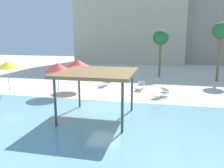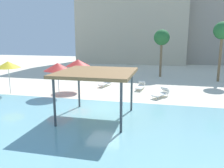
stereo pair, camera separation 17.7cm
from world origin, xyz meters
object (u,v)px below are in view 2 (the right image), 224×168
object	(u,v)px
beach_umbrella_red_0	(78,63)
palm_tree_1	(162,38)
beach_umbrella_yellow_2	(8,65)
lounge_chair_3	(161,93)
palm_tree_2	(222,32)
shade_pavilion	(96,74)
beach_umbrella_red_1	(58,67)
lounge_chair_0	(106,83)
lounge_chair_1	(141,86)

from	to	relation	value
beach_umbrella_red_0	palm_tree_1	world-z (taller)	palm_tree_1
beach_umbrella_yellow_2	lounge_chair_3	distance (m)	13.33
beach_umbrella_yellow_2	palm_tree_1	world-z (taller)	palm_tree_1
palm_tree_2	beach_umbrella_yellow_2	bearing A→B (deg)	-151.82
shade_pavilion	beach_umbrella_yellow_2	bearing A→B (deg)	155.32
lounge_chair_3	palm_tree_1	world-z (taller)	palm_tree_1
beach_umbrella_red_1	palm_tree_1	world-z (taller)	palm_tree_1
beach_umbrella_yellow_2	palm_tree_2	xyz separation A→B (m)	(19.07, 10.22, 2.85)
palm_tree_2	lounge_chair_0	bearing A→B (deg)	-156.12
lounge_chair_1	palm_tree_1	world-z (taller)	palm_tree_1
lounge_chair_1	beach_umbrella_yellow_2	bearing A→B (deg)	-62.19
beach_umbrella_red_0	beach_umbrella_yellow_2	bearing A→B (deg)	-151.18
lounge_chair_0	lounge_chair_1	size ratio (longest dim) A/B	1.02
beach_umbrella_red_0	lounge_chair_3	size ratio (longest dim) A/B	1.48
lounge_chair_3	beach_umbrella_yellow_2	bearing A→B (deg)	-51.57
beach_umbrella_yellow_2	lounge_chair_3	size ratio (longest dim) A/B	1.48
shade_pavilion	palm_tree_2	xyz separation A→B (m)	(9.84, 14.46, 2.66)
beach_umbrella_yellow_2	lounge_chair_3	world-z (taller)	beach_umbrella_yellow_2
lounge_chair_3	palm_tree_1	size ratio (longest dim) A/B	0.33
beach_umbrella_red_1	lounge_chair_3	distance (m)	8.91
lounge_chair_0	palm_tree_1	xyz separation A→B (m)	(5.29, 6.86, 4.39)
shade_pavilion	lounge_chair_3	world-z (taller)	shade_pavilion
beach_umbrella_red_0	lounge_chair_3	bearing A→B (deg)	-8.07
lounge_chair_1	palm_tree_1	bearing A→B (deg)	174.23
beach_umbrella_red_1	palm_tree_1	xyz separation A→B (m)	(8.15, 11.61, 2.23)
beach_umbrella_red_1	beach_umbrella_yellow_2	distance (m)	4.52
beach_umbrella_red_0	lounge_chair_3	xyz separation A→B (m)	(7.74, -1.10, -2.23)
beach_umbrella_red_1	lounge_chair_3	world-z (taller)	beach_umbrella_red_1
beach_umbrella_red_0	beach_umbrella_red_1	bearing A→B (deg)	-106.31
beach_umbrella_red_0	lounge_chair_0	distance (m)	3.73
lounge_chair_3	shade_pavilion	bearing A→B (deg)	-1.47
shade_pavilion	beach_umbrella_yellow_2	size ratio (longest dim) A/B	1.54
palm_tree_1	palm_tree_2	distance (m)	6.67
lounge_chair_1	palm_tree_2	size ratio (longest dim) A/B	0.30
beach_umbrella_red_1	lounge_chair_3	xyz separation A→B (m)	(8.51, 1.52, -2.15)
lounge_chair_3	beach_umbrella_red_0	bearing A→B (deg)	-67.53
lounge_chair_1	shade_pavilion	bearing A→B (deg)	-5.24
beach_umbrella_red_0	lounge_chair_1	world-z (taller)	beach_umbrella_red_0
beach_umbrella_yellow_2	palm_tree_2	bearing A→B (deg)	28.18
lounge_chair_3	lounge_chair_0	bearing A→B (deg)	-89.30
lounge_chair_0	lounge_chair_1	distance (m)	3.71
beach_umbrella_red_1	palm_tree_1	bearing A→B (deg)	54.93
beach_umbrella_red_0	lounge_chair_3	world-z (taller)	beach_umbrella_red_0
shade_pavilion	lounge_chair_1	distance (m)	9.06
beach_umbrella_yellow_2	lounge_chair_1	world-z (taller)	beach_umbrella_yellow_2
beach_umbrella_red_0	lounge_chair_1	distance (m)	6.31
shade_pavilion	beach_umbrella_yellow_2	distance (m)	10.16
beach_umbrella_red_0	palm_tree_1	size ratio (longest dim) A/B	0.49
lounge_chair_1	palm_tree_2	bearing A→B (deg)	132.78
beach_umbrella_red_1	palm_tree_1	size ratio (longest dim) A/B	0.48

